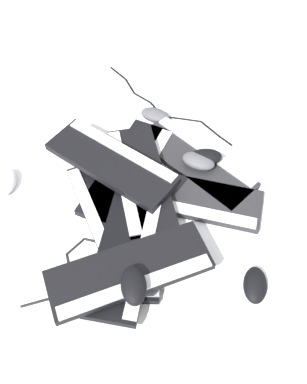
{
  "coord_description": "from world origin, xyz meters",
  "views": [
    {
      "loc": [
        -0.74,
        0.42,
        1.12
      ],
      "look_at": [
        -0.08,
        -0.01,
        0.04
      ],
      "focal_mm": 40.0,
      "sensor_mm": 36.0,
      "label": 1
    }
  ],
  "objects_px": {
    "keyboard_0": "(128,171)",
    "keyboard_5": "(141,179)",
    "keyboard_3": "(192,199)",
    "mouse_6": "(255,285)",
    "keyboard_7": "(112,162)",
    "mouse_2": "(134,285)",
    "mouse_3": "(155,115)",
    "keyboard_2": "(136,232)",
    "mouse_4": "(198,161)",
    "keyboard_6": "(127,248)",
    "keyboard_8": "(130,271)",
    "mouse_0": "(6,182)",
    "mouse_1": "(205,157)",
    "keyboard_1": "(110,216)",
    "keyboard_4": "(195,161)",
    "mouse_5": "(122,308)"
  },
  "relations": [
    {
      "from": "keyboard_5",
      "to": "keyboard_7",
      "type": "bearing_deg",
      "value": 29.95
    },
    {
      "from": "keyboard_1",
      "to": "mouse_5",
      "type": "xyz_separation_m",
      "value": [
        -0.28,
        0.12,
        0.01
      ]
    },
    {
      "from": "keyboard_0",
      "to": "mouse_1",
      "type": "xyz_separation_m",
      "value": [
        -0.12,
        -0.23,
        0.04
      ]
    },
    {
      "from": "keyboard_3",
      "to": "mouse_6",
      "type": "height_order",
      "value": "mouse_6"
    },
    {
      "from": "keyboard_0",
      "to": "mouse_4",
      "type": "distance_m",
      "value": 0.23
    },
    {
      "from": "keyboard_5",
      "to": "keyboard_3",
      "type": "bearing_deg",
      "value": -142.64
    },
    {
      "from": "mouse_2",
      "to": "mouse_3",
      "type": "relative_size",
      "value": 1.0
    },
    {
      "from": "mouse_1",
      "to": "mouse_0",
      "type": "bearing_deg",
      "value": 3.55
    },
    {
      "from": "mouse_2",
      "to": "mouse_4",
      "type": "height_order",
      "value": "mouse_2"
    },
    {
      "from": "keyboard_8",
      "to": "mouse_0",
      "type": "xyz_separation_m",
      "value": [
        0.52,
        0.16,
        -0.05
      ]
    },
    {
      "from": "keyboard_8",
      "to": "mouse_3",
      "type": "xyz_separation_m",
      "value": [
        0.51,
        -0.42,
        -0.05
      ]
    },
    {
      "from": "keyboard_1",
      "to": "mouse_2",
      "type": "relative_size",
      "value": 4.18
    },
    {
      "from": "keyboard_5",
      "to": "mouse_2",
      "type": "bearing_deg",
      "value": 145.06
    },
    {
      "from": "keyboard_1",
      "to": "keyboard_3",
      "type": "bearing_deg",
      "value": -109.8
    },
    {
      "from": "keyboard_7",
      "to": "mouse_5",
      "type": "xyz_separation_m",
      "value": [
        -0.41,
        0.22,
        -0.05
      ]
    },
    {
      "from": "keyboard_2",
      "to": "mouse_3",
      "type": "height_order",
      "value": "mouse_3"
    },
    {
      "from": "keyboard_0",
      "to": "keyboard_2",
      "type": "relative_size",
      "value": 1.01
    },
    {
      "from": "mouse_4",
      "to": "mouse_6",
      "type": "height_order",
      "value": "mouse_4"
    },
    {
      "from": "keyboard_6",
      "to": "mouse_6",
      "type": "bearing_deg",
      "value": -139.8
    },
    {
      "from": "keyboard_3",
      "to": "keyboard_5",
      "type": "relative_size",
      "value": 0.92
    },
    {
      "from": "keyboard_8",
      "to": "keyboard_7",
      "type": "bearing_deg",
      "value": -23.19
    },
    {
      "from": "keyboard_3",
      "to": "keyboard_6",
      "type": "bearing_deg",
      "value": 100.77
    },
    {
      "from": "keyboard_8",
      "to": "mouse_0",
      "type": "distance_m",
      "value": 0.54
    },
    {
      "from": "keyboard_4",
      "to": "mouse_3",
      "type": "xyz_separation_m",
      "value": [
        0.26,
        -0.01,
        0.01
      ]
    },
    {
      "from": "mouse_6",
      "to": "mouse_0",
      "type": "bearing_deg",
      "value": -106.1
    },
    {
      "from": "keyboard_7",
      "to": "mouse_3",
      "type": "height_order",
      "value": "keyboard_7"
    },
    {
      "from": "keyboard_3",
      "to": "mouse_5",
      "type": "height_order",
      "value": "mouse_5"
    },
    {
      "from": "keyboard_0",
      "to": "keyboard_5",
      "type": "height_order",
      "value": "keyboard_5"
    },
    {
      "from": "keyboard_5",
      "to": "mouse_1",
      "type": "bearing_deg",
      "value": -101.08
    },
    {
      "from": "keyboard_0",
      "to": "keyboard_7",
      "type": "relative_size",
      "value": 0.97
    },
    {
      "from": "keyboard_5",
      "to": "mouse_2",
      "type": "height_order",
      "value": "mouse_2"
    },
    {
      "from": "keyboard_6",
      "to": "keyboard_7",
      "type": "relative_size",
      "value": 0.9
    },
    {
      "from": "keyboard_1",
      "to": "mouse_1",
      "type": "bearing_deg",
      "value": -89.56
    },
    {
      "from": "keyboard_7",
      "to": "mouse_3",
      "type": "relative_size",
      "value": 4.22
    },
    {
      "from": "keyboard_5",
      "to": "mouse_0",
      "type": "distance_m",
      "value": 0.44
    },
    {
      "from": "keyboard_0",
      "to": "mouse_4",
      "type": "height_order",
      "value": "mouse_4"
    },
    {
      "from": "keyboard_8",
      "to": "keyboard_5",
      "type": "bearing_deg",
      "value": -37.48
    },
    {
      "from": "keyboard_8",
      "to": "mouse_3",
      "type": "relative_size",
      "value": 4.2
    },
    {
      "from": "keyboard_1",
      "to": "mouse_0",
      "type": "xyz_separation_m",
      "value": [
        0.3,
        0.22,
        0.01
      ]
    },
    {
      "from": "keyboard_5",
      "to": "mouse_3",
      "type": "relative_size",
      "value": 4.22
    },
    {
      "from": "keyboard_2",
      "to": "keyboard_0",
      "type": "bearing_deg",
      "value": -25.87
    },
    {
      "from": "keyboard_6",
      "to": "mouse_4",
      "type": "height_order",
      "value": "mouse_4"
    },
    {
      "from": "keyboard_6",
      "to": "keyboard_8",
      "type": "bearing_deg",
      "value": 154.06
    },
    {
      "from": "keyboard_2",
      "to": "keyboard_7",
      "type": "height_order",
      "value": "keyboard_7"
    },
    {
      "from": "keyboard_6",
      "to": "mouse_4",
      "type": "xyz_separation_m",
      "value": [
        0.14,
        -0.36,
        0.01
      ]
    },
    {
      "from": "mouse_5",
      "to": "mouse_0",
      "type": "bearing_deg",
      "value": -165.72
    },
    {
      "from": "keyboard_6",
      "to": "mouse_3",
      "type": "height_order",
      "value": "keyboard_6"
    },
    {
      "from": "mouse_4",
      "to": "mouse_5",
      "type": "relative_size",
      "value": 1.0
    },
    {
      "from": "keyboard_6",
      "to": "mouse_5",
      "type": "distance_m",
      "value": 0.17
    },
    {
      "from": "keyboard_8",
      "to": "mouse_6",
      "type": "relative_size",
      "value": 4.2
    }
  ]
}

